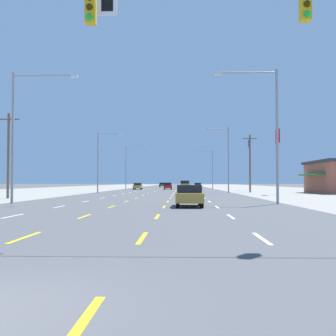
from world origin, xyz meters
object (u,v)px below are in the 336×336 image
streetlight_right_row_1 (226,155)px  streetlight_left_row_2 (128,163)px  streetlight_right_row_2 (210,166)px  pole_sign_right_row_1 (278,146)px  suv_inner_right_farther (183,184)px  suv_inner_right_midfar (185,185)px  pole_sign_right_row_2 (249,153)px  hatchback_center_turn_mid (168,186)px  sedan_inner_left_farthest (162,185)px  streetlight_right_row_0 (270,125)px  streetlight_left_row_1 (100,157)px  streetlight_left_row_0 (20,126)px  sedan_inner_right_nearest (189,195)px  sedan_far_right_far (198,186)px  sedan_far_left_near (138,186)px

streetlight_right_row_1 → streetlight_left_row_2: streetlight_left_row_2 is taller
streetlight_right_row_2 → pole_sign_right_row_1: bearing=-81.9°
suv_inner_right_farther → streetlight_right_row_1: (6.24, -65.67, 4.84)m
suv_inner_right_midfar → pole_sign_right_row_1: 41.08m
pole_sign_right_row_1 → pole_sign_right_row_2: (1.37, 30.63, 1.31)m
hatchback_center_turn_mid → streetlight_left_row_2: (-9.56, 3.94, 5.24)m
sedan_inner_left_farthest → streetlight_right_row_0: streetlight_right_row_0 is taller
hatchback_center_turn_mid → suv_inner_right_farther: size_ratio=0.80×
streetlight_left_row_1 → suv_inner_right_midfar: bearing=65.6°
streetlight_left_row_0 → streetlight_left_row_2: streetlight_left_row_2 is taller
sedan_inner_left_farthest → streetlight_right_row_2: (13.03, -38.05, 4.61)m
suv_inner_right_midfar → suv_inner_right_farther: bearing=90.4°
streetlight_left_row_0 → streetlight_right_row_0: (19.24, 0.00, 0.00)m
suv_inner_right_farther → streetlight_left_row_0: bearing=-97.6°
streetlight_left_row_0 → streetlight_right_row_0: 19.24m
streetlight_left_row_2 → streetlight_right_row_2: 19.30m
pole_sign_right_row_2 → streetlight_right_row_1: size_ratio=1.03×
sedan_inner_right_nearest → streetlight_right_row_0: bearing=28.8°
suv_inner_right_midfar → sedan_far_right_far: suv_inner_right_midfar is taller
sedan_inner_right_nearest → streetlight_left_row_0: 14.44m
pole_sign_right_row_2 → streetlight_left_row_0: 59.72m
hatchback_center_turn_mid → streetlight_right_row_2: size_ratio=0.43×
suv_inner_right_farther → pole_sign_right_row_2: (13.42, -44.36, 6.64)m
sedan_far_left_near → pole_sign_right_row_2: (23.66, -5.67, 6.91)m
sedan_inner_right_nearest → streetlight_right_row_2: bearing=84.8°
hatchback_center_turn_mid → streetlight_left_row_0: (-9.47, -60.44, 5.20)m
suv_inner_right_midfar → streetlight_left_row_0: streetlight_left_row_0 is taller
suv_inner_right_midfar → sedan_inner_left_farthest: bearing=100.0°
sedan_far_left_near → pole_sign_right_row_2: size_ratio=0.43×
sedan_far_left_near → pole_sign_right_row_1: pole_sign_right_row_1 is taller
streetlight_right_row_1 → streetlight_right_row_2: 32.19m
sedan_far_left_near → pole_sign_right_row_1: (22.28, -36.30, 5.60)m
sedan_inner_left_farthest → sedan_far_right_far: bearing=-69.3°
suv_inner_right_midfar → streetlight_right_row_1: streetlight_right_row_1 is taller
sedan_far_right_far → streetlight_right_row_0: 74.87m
pole_sign_right_row_1 → streetlight_right_row_0: bearing=-104.4°
sedan_far_right_far → streetlight_left_row_1: (-16.81, -42.45, 4.73)m
sedan_far_left_near → sedan_far_right_far: 20.74m
suv_inner_right_farther → streetlight_right_row_1: 66.14m
sedan_inner_left_farthest → streetlight_left_row_1: streetlight_left_row_1 is taller
suv_inner_right_farther → hatchback_center_turn_mid: bearing=-95.5°
sedan_far_right_far → pole_sign_right_row_1: size_ratio=0.52×
sedan_inner_left_farthest → streetlight_left_row_2: size_ratio=0.43×
suv_inner_right_farther → streetlight_left_row_0: streetlight_left_row_0 is taller
pole_sign_right_row_1 → streetlight_left_row_1: bearing=159.8°
sedan_far_left_near → hatchback_center_turn_mid: hatchback_center_turn_mid is taller
sedan_far_right_far → streetlight_right_row_2: bearing=-76.0°
hatchback_center_turn_mid → streetlight_left_row_2: bearing=157.6°
sedan_inner_right_nearest → streetlight_right_row_0: 8.82m
streetlight_left_row_1 → suv_inner_right_farther: bearing=78.6°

